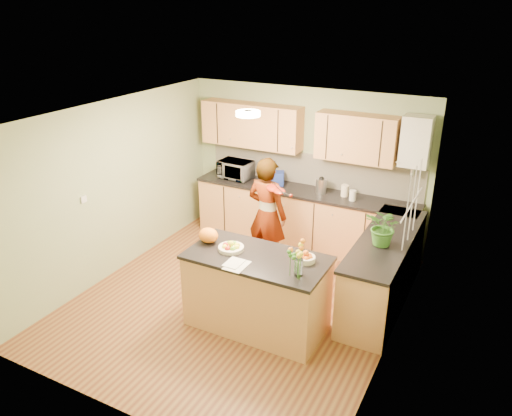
% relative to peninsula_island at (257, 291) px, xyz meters
% --- Properties ---
extents(floor, '(4.50, 4.50, 0.00)m').
position_rel_peninsula_island_xyz_m(floor, '(-0.48, 0.38, -0.48)').
color(floor, brown).
rests_on(floor, ground).
extents(ceiling, '(4.00, 4.50, 0.02)m').
position_rel_peninsula_island_xyz_m(ceiling, '(-0.48, 0.38, 2.02)').
color(ceiling, silver).
rests_on(ceiling, wall_back).
extents(wall_back, '(4.00, 0.02, 2.50)m').
position_rel_peninsula_island_xyz_m(wall_back, '(-0.48, 2.63, 0.77)').
color(wall_back, gray).
rests_on(wall_back, floor).
extents(wall_front, '(4.00, 0.02, 2.50)m').
position_rel_peninsula_island_xyz_m(wall_front, '(-0.48, -1.87, 0.77)').
color(wall_front, gray).
rests_on(wall_front, floor).
extents(wall_left, '(0.02, 4.50, 2.50)m').
position_rel_peninsula_island_xyz_m(wall_left, '(-2.48, 0.38, 0.77)').
color(wall_left, gray).
rests_on(wall_left, floor).
extents(wall_right, '(0.02, 4.50, 2.50)m').
position_rel_peninsula_island_xyz_m(wall_right, '(1.52, 0.38, 0.77)').
color(wall_right, gray).
rests_on(wall_right, floor).
extents(back_counter, '(3.64, 0.62, 0.94)m').
position_rel_peninsula_island_xyz_m(back_counter, '(-0.38, 2.33, -0.01)').
color(back_counter, tan).
rests_on(back_counter, floor).
extents(right_counter, '(0.62, 2.24, 0.94)m').
position_rel_peninsula_island_xyz_m(right_counter, '(1.22, 1.23, -0.01)').
color(right_counter, tan).
rests_on(right_counter, floor).
extents(splashback, '(3.60, 0.02, 0.52)m').
position_rel_peninsula_island_xyz_m(splashback, '(-0.38, 2.62, 0.72)').
color(splashback, beige).
rests_on(splashback, back_counter).
extents(upper_cabinets, '(3.20, 0.34, 0.70)m').
position_rel_peninsula_island_xyz_m(upper_cabinets, '(-0.65, 2.46, 1.37)').
color(upper_cabinets, tan).
rests_on(upper_cabinets, wall_back).
extents(boiler, '(0.40, 0.30, 0.86)m').
position_rel_peninsula_island_xyz_m(boiler, '(1.22, 2.47, 1.42)').
color(boiler, silver).
rests_on(boiler, wall_back).
extents(window_right, '(0.01, 1.30, 1.05)m').
position_rel_peninsula_island_xyz_m(window_right, '(1.52, 0.98, 1.07)').
color(window_right, silver).
rests_on(window_right, wall_right).
extents(light_switch, '(0.02, 0.09, 0.09)m').
position_rel_peninsula_island_xyz_m(light_switch, '(-2.46, -0.22, 0.82)').
color(light_switch, silver).
rests_on(light_switch, wall_left).
extents(ceiling_lamp, '(0.30, 0.30, 0.07)m').
position_rel_peninsula_island_xyz_m(ceiling_lamp, '(-0.48, 0.68, 1.98)').
color(ceiling_lamp, '#FFEABF').
rests_on(ceiling_lamp, ceiling).
extents(peninsula_island, '(1.67, 0.86, 0.96)m').
position_rel_peninsula_island_xyz_m(peninsula_island, '(0.00, 0.00, 0.00)').
color(peninsula_island, tan).
rests_on(peninsula_island, floor).
extents(fruit_dish, '(0.31, 0.31, 0.11)m').
position_rel_peninsula_island_xyz_m(fruit_dish, '(-0.35, 0.00, 0.52)').
color(fruit_dish, beige).
rests_on(fruit_dish, peninsula_island).
extents(orange_bowl, '(0.22, 0.22, 0.13)m').
position_rel_peninsula_island_xyz_m(orange_bowl, '(0.55, 0.15, 0.53)').
color(orange_bowl, beige).
rests_on(orange_bowl, peninsula_island).
extents(flower_vase, '(0.23, 0.23, 0.43)m').
position_rel_peninsula_island_xyz_m(flower_vase, '(0.60, -0.18, 0.76)').
color(flower_vase, silver).
rests_on(flower_vase, peninsula_island).
extents(orange_bag, '(0.30, 0.28, 0.19)m').
position_rel_peninsula_island_xyz_m(orange_bag, '(-0.70, 0.05, 0.57)').
color(orange_bag, orange).
rests_on(orange_bag, peninsula_island).
extents(papers, '(0.22, 0.30, 0.01)m').
position_rel_peninsula_island_xyz_m(papers, '(-0.10, -0.30, 0.48)').
color(papers, white).
rests_on(papers, peninsula_island).
extents(violinist, '(0.67, 0.49, 1.72)m').
position_rel_peninsula_island_xyz_m(violinist, '(-0.54, 1.35, 0.38)').
color(violinist, '#E1A58A').
rests_on(violinist, floor).
extents(violin, '(0.66, 0.57, 0.17)m').
position_rel_peninsula_island_xyz_m(violin, '(-0.34, 1.13, 0.90)').
color(violin, '#590A05').
rests_on(violin, violinist).
extents(microwave, '(0.56, 0.40, 0.30)m').
position_rel_peninsula_island_xyz_m(microwave, '(-1.62, 2.34, 0.61)').
color(microwave, silver).
rests_on(microwave, back_counter).
extents(blue_box, '(0.32, 0.28, 0.22)m').
position_rel_peninsula_island_xyz_m(blue_box, '(-0.89, 2.37, 0.57)').
color(blue_box, navy).
rests_on(blue_box, back_counter).
extents(kettle, '(0.16, 0.16, 0.31)m').
position_rel_peninsula_island_xyz_m(kettle, '(-0.09, 2.35, 0.59)').
color(kettle, '#ADADB2').
rests_on(kettle, back_counter).
extents(jar_cream, '(0.13, 0.13, 0.18)m').
position_rel_peninsula_island_xyz_m(jar_cream, '(0.28, 2.38, 0.55)').
color(jar_cream, beige).
rests_on(jar_cream, back_counter).
extents(jar_white, '(0.13, 0.13, 0.16)m').
position_rel_peninsula_island_xyz_m(jar_white, '(0.44, 2.27, 0.54)').
color(jar_white, silver).
rests_on(jar_white, back_counter).
extents(potted_plant, '(0.53, 0.49, 0.48)m').
position_rel_peninsula_island_xyz_m(potted_plant, '(1.22, 1.00, 0.70)').
color(potted_plant, '#377226').
rests_on(potted_plant, right_counter).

